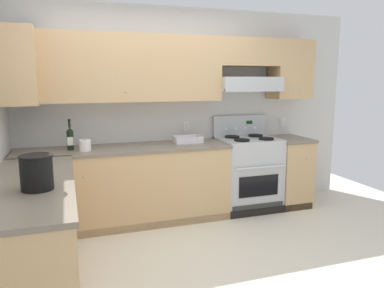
# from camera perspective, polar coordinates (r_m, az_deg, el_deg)

# --- Properties ---
(ground_plane) EXTENTS (7.04, 7.04, 0.00)m
(ground_plane) POSITION_cam_1_polar(r_m,az_deg,el_deg) (3.54, -0.74, -18.35)
(ground_plane) COLOR beige
(wall_back) EXTENTS (4.68, 0.57, 2.55)m
(wall_back) POSITION_cam_1_polar(r_m,az_deg,el_deg) (4.70, -2.00, 7.48)
(wall_back) COLOR silver
(wall_back) RESTS_ON ground_plane
(counter_back_run) EXTENTS (3.60, 0.65, 0.91)m
(counter_back_run) POSITION_cam_1_polar(r_m,az_deg,el_deg) (4.49, -5.75, -6.01)
(counter_back_run) COLOR tan
(counter_back_run) RESTS_ON ground_plane
(counter_left_run) EXTENTS (0.63, 1.91, 0.91)m
(counter_left_run) POSITION_cam_1_polar(r_m,az_deg,el_deg) (3.22, -22.91, -13.25)
(counter_left_run) COLOR tan
(counter_left_run) RESTS_ON ground_plane
(stove) EXTENTS (0.76, 0.62, 1.20)m
(stove) POSITION_cam_1_polar(r_m,az_deg,el_deg) (4.91, 8.54, -4.36)
(stove) COLOR #B7BABC
(stove) RESTS_ON ground_plane
(wine_bottle) EXTENTS (0.07, 0.07, 0.34)m
(wine_bottle) POSITION_cam_1_polar(r_m,az_deg,el_deg) (4.28, -18.15, 0.90)
(wine_bottle) COLOR black
(wine_bottle) RESTS_ON counter_back_run
(bowl) EXTENTS (0.34, 0.23, 0.08)m
(bowl) POSITION_cam_1_polar(r_m,az_deg,el_deg) (4.57, -0.68, 0.57)
(bowl) COLOR silver
(bowl) RESTS_ON counter_back_run
(bucket) EXTENTS (0.23, 0.23, 0.25)m
(bucket) POSITION_cam_1_polar(r_m,az_deg,el_deg) (2.81, -22.69, -3.92)
(bucket) COLOR black
(bucket) RESTS_ON counter_left_run
(paper_towel_roll) EXTENTS (0.12, 0.12, 0.12)m
(paper_towel_roll) POSITION_cam_1_polar(r_m,az_deg,el_deg) (4.18, -16.05, -0.21)
(paper_towel_roll) COLOR white
(paper_towel_roll) RESTS_ON counter_back_run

